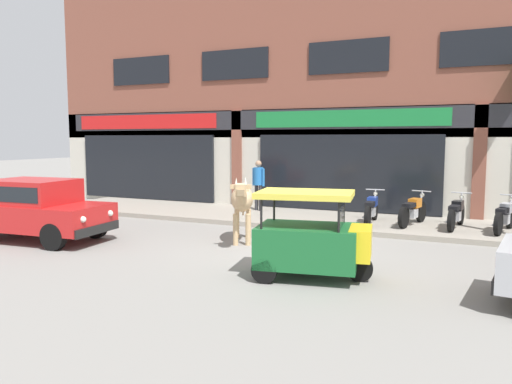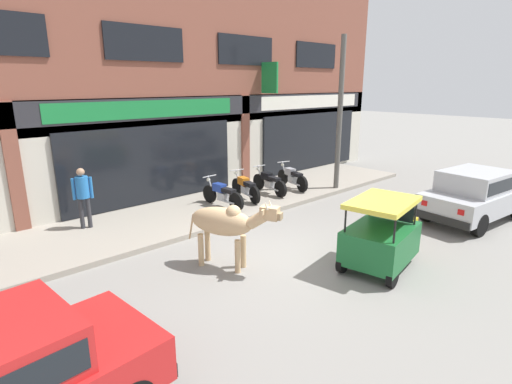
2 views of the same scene
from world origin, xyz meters
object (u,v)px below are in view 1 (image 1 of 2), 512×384
at_px(cow, 242,200).
at_px(motorcycle_0, 371,209).
at_px(motorcycle_3, 505,216).
at_px(car_1, 34,207).
at_px(auto_rickshaw, 312,241).
at_px(pedestrian, 258,180).
at_px(motorcycle_1, 413,211).
at_px(motorcycle_2, 456,213).

height_order(cow, motorcycle_0, cow).
bearing_deg(motorcycle_0, motorcycle_3, 1.43).
bearing_deg(car_1, motorcycle_0, 35.71).
bearing_deg(car_1, auto_rickshaw, -2.93).
relative_size(cow, motorcycle_0, 1.10).
xyz_separation_m(cow, pedestrian, (-1.43, 4.10, 0.11)).
xyz_separation_m(cow, motorcycle_0, (2.37, 3.16, -0.49)).
distance_m(motorcycle_1, pedestrian, 4.96).
bearing_deg(motorcycle_2, motorcycle_0, -176.37).
distance_m(car_1, motorcycle_3, 11.43).
relative_size(cow, auto_rickshaw, 0.95).
height_order(motorcycle_2, motorcycle_3, same).
xyz_separation_m(car_1, auto_rickshaw, (7.04, -0.36, -0.15)).
bearing_deg(motorcycle_1, cow, -136.01).
bearing_deg(car_1, cow, 21.88).
bearing_deg(motorcycle_2, auto_rickshaw, -110.61).
bearing_deg(cow, auto_rickshaw, -42.24).
distance_m(motorcycle_0, motorcycle_3, 3.25).
relative_size(car_1, motorcycle_3, 2.08).
distance_m(cow, motorcycle_3, 6.51).
relative_size(car_1, pedestrian, 2.32).
distance_m(motorcycle_2, motorcycle_3, 1.11).
height_order(motorcycle_1, motorcycle_2, same).
height_order(auto_rickshaw, motorcycle_2, auto_rickshaw).
bearing_deg(car_1, motorcycle_3, 26.48).
bearing_deg(pedestrian, auto_rickshaw, -58.52).
xyz_separation_m(cow, motorcycle_2, (4.51, 3.30, -0.49)).
distance_m(auto_rickshaw, pedestrian, 7.41).
xyz_separation_m(cow, motorcycle_1, (3.43, 3.31, -0.49)).
bearing_deg(auto_rickshaw, motorcycle_0, 90.74).
bearing_deg(pedestrian, motorcycle_1, -9.17).
relative_size(motorcycle_0, pedestrian, 1.13).
bearing_deg(motorcycle_1, motorcycle_3, -1.80).
relative_size(car_1, motorcycle_2, 2.05).
height_order(car_1, auto_rickshaw, auto_rickshaw).
bearing_deg(pedestrian, motorcycle_2, -7.65).
xyz_separation_m(motorcycle_2, motorcycle_3, (1.11, -0.05, 0.00)).
height_order(auto_rickshaw, motorcycle_0, auto_rickshaw).
distance_m(motorcycle_0, pedestrian, 3.95).
bearing_deg(motorcycle_0, pedestrian, 166.18).
distance_m(motorcycle_1, motorcycle_2, 1.08).
bearing_deg(motorcycle_1, motorcycle_2, -0.73).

